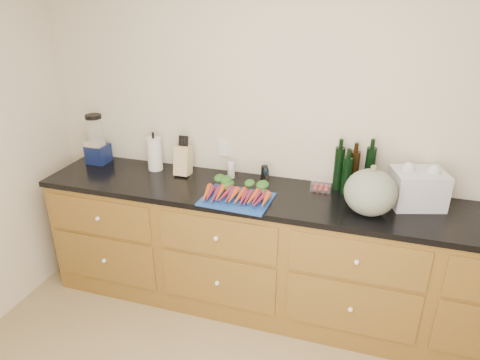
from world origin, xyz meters
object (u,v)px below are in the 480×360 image
(squash, at_px, (370,192))
(tomato_box, at_px, (321,185))
(knife_block, at_px, (183,160))
(paper_towel, at_px, (155,154))
(carrots, at_px, (238,193))
(blender_appliance, at_px, (97,142))
(cutting_board, at_px, (237,199))

(squash, height_order, tomato_box, squash)
(knife_block, bearing_deg, squash, -9.69)
(paper_towel, xyz_separation_m, tomato_box, (1.27, 0.01, -0.09))
(carrots, relative_size, blender_appliance, 1.16)
(carrots, distance_m, tomato_box, 0.59)
(cutting_board, bearing_deg, tomato_box, 32.87)
(blender_appliance, bearing_deg, squash, -6.74)
(cutting_board, relative_size, squash, 1.41)
(squash, xyz_separation_m, paper_towel, (-1.60, 0.25, -0.02))
(tomato_box, bearing_deg, paper_towel, -179.55)
(carrots, bearing_deg, blender_appliance, 167.43)
(cutting_board, xyz_separation_m, blender_appliance, (-1.27, 0.32, 0.17))
(blender_appliance, relative_size, tomato_box, 2.86)
(knife_block, height_order, tomato_box, knife_block)
(cutting_board, bearing_deg, squash, 4.77)
(tomato_box, bearing_deg, carrots, -150.03)
(tomato_box, bearing_deg, blender_appliance, -179.61)
(squash, distance_m, knife_block, 1.37)
(cutting_board, xyz_separation_m, tomato_box, (0.51, 0.33, 0.03))
(blender_appliance, bearing_deg, cutting_board, -14.09)
(cutting_board, relative_size, blender_appliance, 1.15)
(carrots, relative_size, paper_towel, 1.81)
(tomato_box, bearing_deg, squash, -38.77)
(cutting_board, xyz_separation_m, knife_block, (-0.51, 0.30, 0.10))
(cutting_board, xyz_separation_m, squash, (0.83, 0.07, 0.14))
(squash, relative_size, knife_block, 1.46)
(blender_appliance, relative_size, knife_block, 1.79)
(squash, bearing_deg, tomato_box, 141.23)
(paper_towel, height_order, tomato_box, paper_towel)
(carrots, bearing_deg, paper_towel, 159.51)
(cutting_board, bearing_deg, knife_block, 149.74)
(blender_appliance, xyz_separation_m, tomato_box, (1.78, 0.01, -0.14))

